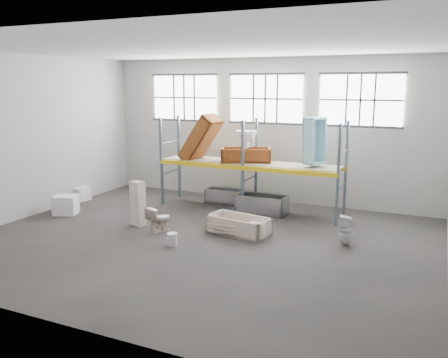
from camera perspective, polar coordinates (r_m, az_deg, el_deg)
The scene contains 33 objects.
floor at distance 12.76m, azimuth -2.84°, elevation -7.62°, with size 12.00×10.00×0.10m, color #46403C.
ceiling at distance 12.10m, azimuth -3.08°, elevation 15.87°, with size 12.00×10.00×0.10m, color silver.
wall_back at distance 16.78m, azimuth 5.09°, elevation 5.87°, with size 12.00×0.10×5.00m, color #ADA9A1.
wall_front at distance 8.10m, azimuth -19.72°, elevation -0.71°, with size 12.00×0.10×5.00m, color #ABA79F.
wall_left at distance 15.88m, azimuth -22.76°, elevation 4.72°, with size 0.10×10.00×5.00m, color #B8B3AA.
window_left at distance 17.94m, azimuth -4.78°, elevation 9.76°, with size 2.60×0.04×1.60m, color white.
window_mid at distance 16.60m, azimuth 5.03°, elevation 9.62°, with size 2.60×0.04×1.60m, color white.
window_right at distance 15.81m, azimuth 16.15°, elevation 9.14°, with size 2.60×0.04×1.60m, color white.
rack_upright_la at distance 16.28m, azimuth -7.56°, elevation 2.10°, with size 0.08×0.08×3.00m, color slate.
rack_upright_lb at distance 17.30m, azimuth -5.45°, elevation 2.70°, with size 0.08×0.08×3.00m, color slate.
rack_upright_ma at distance 14.92m, azimuth 2.25°, elevation 1.34°, with size 0.08×0.08×3.00m, color slate.
rack_upright_mb at distance 16.02m, azimuth 3.89°, elevation 2.02°, with size 0.08×0.08×3.00m, color slate.
rack_upright_ra at distance 14.07m, azimuth 13.61°, elevation 0.42°, with size 0.08×0.08×3.00m, color slate.
rack_upright_rb at distance 15.23m, azimuth 14.49°, elevation 1.20°, with size 0.08×0.08×3.00m, color slate.
rack_beam_front at distance 14.92m, azimuth 2.25°, elevation 1.34°, with size 6.00×0.10×0.14m, color yellow.
rack_beam_back at distance 16.02m, azimuth 3.89°, elevation 2.02°, with size 6.00×0.10×0.14m, color yellow.
shelf_deck at distance 15.45m, azimuth 3.10°, elevation 1.99°, with size 5.90×1.10×0.03m, color gray.
wet_patch at distance 15.08m, azimuth 1.91°, elevation -4.39°, with size 1.80×1.80×0.00m, color black.
bathtub_beige at distance 13.18m, azimuth 1.81°, elevation -5.60°, with size 1.71×0.80×0.50m, color beige, non-canonical shape.
cistern_spare at distance 12.70m, azimuth 4.01°, elevation -6.15°, with size 0.41×0.20×0.39m, color #F1E3CC.
sink_in_tub at distance 13.15m, azimuth -0.33°, elevation -6.06°, with size 0.47×0.47×0.16m, color silver.
toilet_beige at distance 13.52m, azimuth -7.85°, elevation -4.78°, with size 0.40×0.71×0.72m, color silver.
cistern_tall at distance 14.10m, azimuth -10.35°, elevation -2.93°, with size 0.42×0.28×1.32m, color beige.
toilet_white at distance 12.65m, azimuth 14.57°, elevation -6.00°, with size 0.36×0.37×0.80m, color silver.
steel_tub_left at distance 16.57m, azimuth 0.19°, elevation -2.05°, with size 1.36×0.63×0.50m, color #ABACB2, non-canonical shape.
steel_tub_right at distance 15.29m, azimuth 4.55°, elevation -3.05°, with size 1.62×0.76×0.60m, color #A0A3A7, non-canonical shape.
rust_tub_flat at distance 15.50m, azimuth 2.65°, elevation 2.92°, with size 1.60×0.75×0.45m, color #9C551D, non-canonical shape.
rust_tub_tilted at distance 15.92m, azimuth -2.83°, elevation 4.87°, with size 1.72×0.81×0.49m, color #9B4A1A, non-canonical shape.
sink_on_shelf at distance 15.30m, azimuth 2.70°, elevation 3.85°, with size 0.66×0.51×0.59m, color white.
blue_tub_upright at distance 14.72m, azimuth 10.88°, elevation 4.53°, with size 1.42×0.67×0.40m, color #97D1DE, non-canonical shape.
bucket at distance 12.39m, azimuth -6.28°, elevation -7.23°, with size 0.28×0.28×0.32m, color beige.
carton_near at distance 15.98m, azimuth -18.55°, elevation -2.97°, with size 0.70×0.60×0.60m, color white.
carton_far at distance 17.72m, azimuth -16.97°, elevation -1.70°, with size 0.58×0.58×0.48m, color white.
Camera 1 is at (5.59, -10.68, 4.11)m, focal length 37.90 mm.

